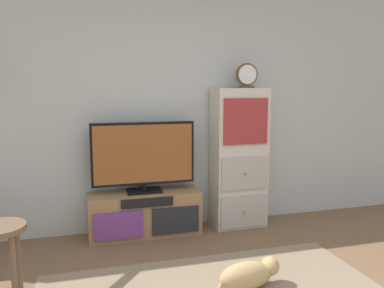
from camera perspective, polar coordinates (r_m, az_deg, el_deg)
back_wall at (r=4.28m, az=-3.77°, el=5.66°), size 6.40×0.12×2.70m
media_console at (r=4.17m, az=-6.95°, el=-10.16°), size 1.16×0.38×0.46m
television at (r=4.04m, az=-7.15°, el=-1.68°), size 1.07×0.22×0.74m
side_cabinet at (r=4.32m, az=6.90°, el=-2.12°), size 0.58×0.38×1.54m
desk_clock at (r=4.27m, az=8.06°, el=9.94°), size 0.24×0.08×0.26m
dog at (r=3.18m, az=8.46°, el=-18.45°), size 0.54×0.24×0.23m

